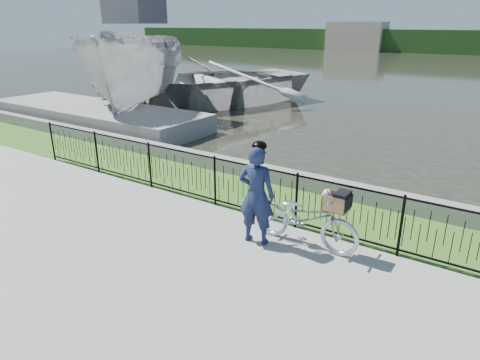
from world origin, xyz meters
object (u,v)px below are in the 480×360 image
Objects in this scene: cyclist at (256,194)px; boat_far at (202,82)px; bicycle_rig at (305,217)px; boat_near at (139,70)px; dock at (96,115)px.

cyclist is 14.47m from boat_far.
cyclist is (-0.81, -0.39, 0.40)m from bicycle_rig.
bicycle_rig is at bearing -31.02° from boat_near.
cyclist is at bearing -34.40° from boat_near.
cyclist is (10.65, -4.83, 0.60)m from dock.
dock is 12.29m from bicycle_rig.
dock is 5.94m from boat_far.
boat_near reaches higher than dock.
boat_near is at bearing 148.98° from bicycle_rig.
bicycle_rig is 0.16× the size of boat_far.
cyclist reaches higher than bicycle_rig.
boat_far is (0.87, 5.83, 0.76)m from dock.
boat_far reaches higher than bicycle_rig.
cyclist is at bearing -24.40° from dock.
boat_near reaches higher than cyclist.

